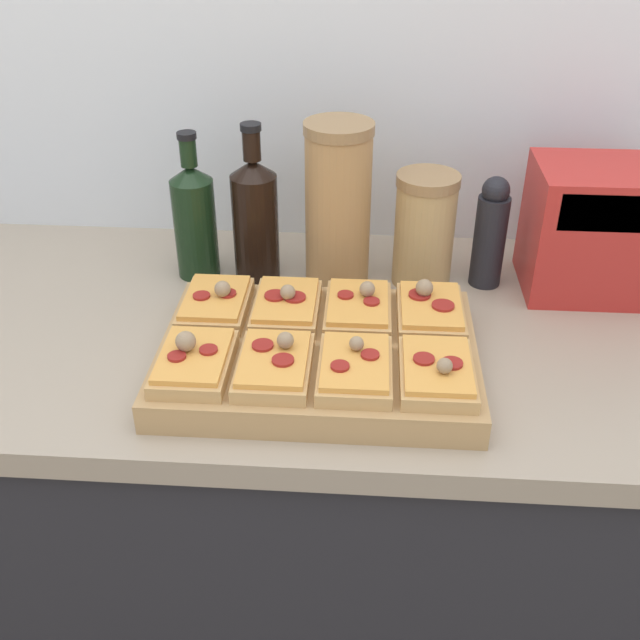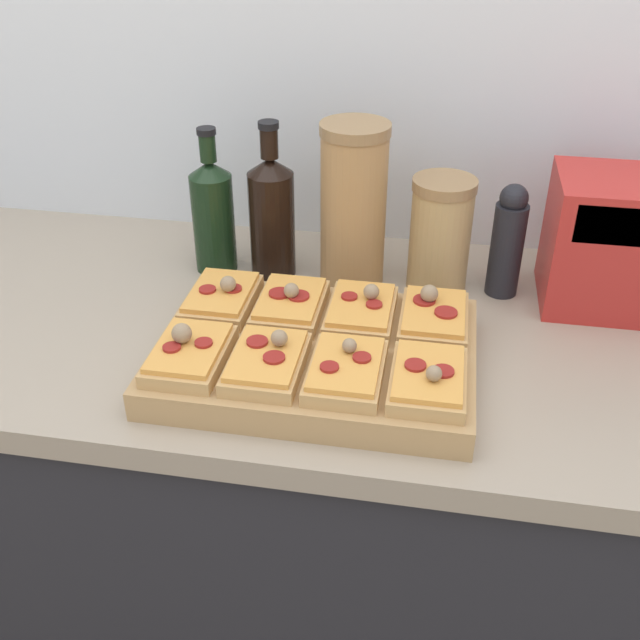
% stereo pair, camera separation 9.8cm
% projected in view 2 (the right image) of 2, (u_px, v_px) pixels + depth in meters
% --- Properties ---
extents(wall_back, '(6.00, 0.06, 2.50)m').
position_uv_depth(wall_back, '(342.00, 58.00, 1.32)').
color(wall_back, silver).
rests_on(wall_back, ground_plane).
extents(kitchen_counter, '(2.63, 0.67, 0.92)m').
position_uv_depth(kitchen_counter, '(308.00, 521.00, 1.45)').
color(kitchen_counter, '#232328').
rests_on(kitchen_counter, ground_plane).
extents(cutting_board, '(0.45, 0.32, 0.04)m').
position_uv_depth(cutting_board, '(316.00, 356.00, 1.08)').
color(cutting_board, tan).
rests_on(cutting_board, kitchen_counter).
extents(pizza_slice_back_left, '(0.10, 0.14, 0.05)m').
position_uv_depth(pizza_slice_back_left, '(222.00, 297.00, 1.15)').
color(pizza_slice_back_left, tan).
rests_on(pizza_slice_back_left, cutting_board).
extents(pizza_slice_back_midleft, '(0.10, 0.14, 0.05)m').
position_uv_depth(pizza_slice_back_midleft, '(290.00, 304.00, 1.13)').
color(pizza_slice_back_midleft, tan).
rests_on(pizza_slice_back_midleft, cutting_board).
extents(pizza_slice_back_midright, '(0.10, 0.14, 0.05)m').
position_uv_depth(pizza_slice_back_midright, '(361.00, 310.00, 1.11)').
color(pizza_slice_back_midright, tan).
rests_on(pizza_slice_back_midright, cutting_board).
extents(pizza_slice_back_right, '(0.10, 0.14, 0.05)m').
position_uv_depth(pizza_slice_back_right, '(434.00, 316.00, 1.10)').
color(pizza_slice_back_right, tan).
rests_on(pizza_slice_back_right, cutting_board).
extents(pizza_slice_front_left, '(0.10, 0.14, 0.06)m').
position_uv_depth(pizza_slice_front_left, '(189.00, 353.00, 1.02)').
color(pizza_slice_front_left, tan).
rests_on(pizza_slice_front_left, cutting_board).
extents(pizza_slice_front_midleft, '(0.10, 0.14, 0.05)m').
position_uv_depth(pizza_slice_front_midleft, '(267.00, 361.00, 1.00)').
color(pizza_slice_front_midleft, tan).
rests_on(pizza_slice_front_midleft, cutting_board).
extents(pizza_slice_front_midright, '(0.10, 0.14, 0.05)m').
position_uv_depth(pizza_slice_front_midright, '(346.00, 370.00, 0.99)').
color(pizza_slice_front_midright, tan).
rests_on(pizza_slice_front_midright, cutting_board).
extents(pizza_slice_front_right, '(0.10, 0.14, 0.05)m').
position_uv_depth(pizza_slice_front_right, '(428.00, 379.00, 0.97)').
color(pizza_slice_front_right, tan).
rests_on(pizza_slice_front_right, cutting_board).
extents(olive_oil_bottle, '(0.07, 0.07, 0.26)m').
position_uv_depth(olive_oil_bottle, '(213.00, 214.00, 1.30)').
color(olive_oil_bottle, black).
rests_on(olive_oil_bottle, kitchen_counter).
extents(wine_bottle, '(0.08, 0.08, 0.27)m').
position_uv_depth(wine_bottle, '(272.00, 214.00, 1.28)').
color(wine_bottle, black).
rests_on(wine_bottle, kitchen_counter).
extents(grain_jar_tall, '(0.11, 0.11, 0.28)m').
position_uv_depth(grain_jar_tall, '(353.00, 205.00, 1.24)').
color(grain_jar_tall, '#AD7F4C').
rests_on(grain_jar_tall, kitchen_counter).
extents(grain_jar_short, '(0.11, 0.11, 0.20)m').
position_uv_depth(grain_jar_short, '(440.00, 235.00, 1.24)').
color(grain_jar_short, tan).
rests_on(grain_jar_short, kitchen_counter).
extents(pepper_mill, '(0.05, 0.05, 0.20)m').
position_uv_depth(pepper_mill, '(508.00, 241.00, 1.23)').
color(pepper_mill, black).
rests_on(pepper_mill, kitchen_counter).
extents(toaster_oven, '(0.25, 0.17, 0.22)m').
position_uv_depth(toaster_oven, '(620.00, 243.00, 1.19)').
color(toaster_oven, red).
rests_on(toaster_oven, kitchen_counter).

